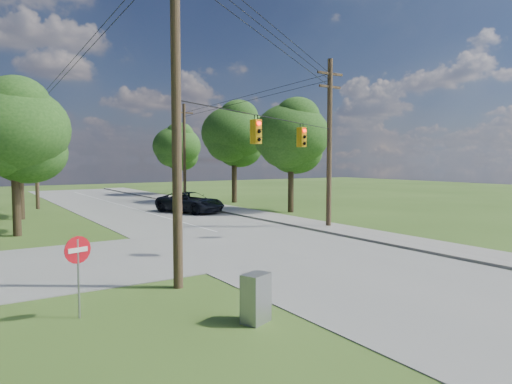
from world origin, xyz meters
TOP-DOWN VIEW (x-y plane):
  - ground at (0.00, 0.00)m, footprint 140.00×140.00m
  - main_road at (2.00, 5.00)m, footprint 10.00×100.00m
  - sidewalk_east at (8.70, 5.00)m, footprint 2.60×100.00m
  - pole_sw at (-4.60, 0.40)m, footprint 2.00×0.32m
  - pole_ne at (8.90, 8.00)m, footprint 2.00×0.32m
  - pole_north_e at (8.90, 30.00)m, footprint 2.00×0.32m
  - pole_north_w at (-5.00, 30.00)m, footprint 2.00×0.32m
  - power_lines at (1.50, 11.54)m, footprint 13.93×29.62m
  - traffic_signals at (2.55, 4.43)m, footprint 4.91×3.27m
  - tree_w_near at (-8.00, 15.00)m, footprint 6.00×6.00m
  - tree_w_mid at (-7.00, 23.00)m, footprint 6.40×6.40m
  - tree_e_near at (12.00, 16.00)m, footprint 6.20×6.20m
  - tree_e_mid at (12.50, 26.00)m, footprint 6.60×6.60m
  - tree_e_far at (11.50, 38.00)m, footprint 5.80×5.80m
  - car_main_north at (4.95, 20.12)m, footprint 4.72×6.51m
  - control_cabinet at (-4.21, -3.74)m, footprint 0.86×0.75m
  - do_not_enter_sign at (-8.02, -0.89)m, footprint 0.72×0.24m

SIDE VIEW (x-z plane):
  - ground at x=0.00m, z-range 0.00..0.00m
  - main_road at x=2.00m, z-range 0.00..0.03m
  - sidewalk_east at x=8.70m, z-range 0.00..0.12m
  - control_cabinet at x=-4.21m, z-range 0.00..1.30m
  - car_main_north at x=4.95m, z-range 0.03..1.68m
  - do_not_enter_sign at x=-8.02m, z-range 0.52..2.75m
  - pole_north_e at x=8.90m, z-range 0.13..10.13m
  - pole_north_w at x=-5.00m, z-range 0.13..10.13m
  - pole_ne at x=8.90m, z-range 0.22..10.72m
  - traffic_signals at x=2.55m, z-range 4.97..6.02m
  - tree_e_far at x=11.50m, z-range 1.76..10.08m
  - tree_w_near at x=-8.00m, z-range 1.72..10.12m
  - pole_sw at x=-4.60m, z-range 0.23..12.23m
  - tree_e_near at x=12.00m, z-range 1.85..10.66m
  - tree_w_mid at x=-7.00m, z-range 1.97..11.19m
  - tree_e_mid at x=12.50m, z-range 2.09..11.73m
  - power_lines at x=1.50m, z-range 6.69..11.62m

